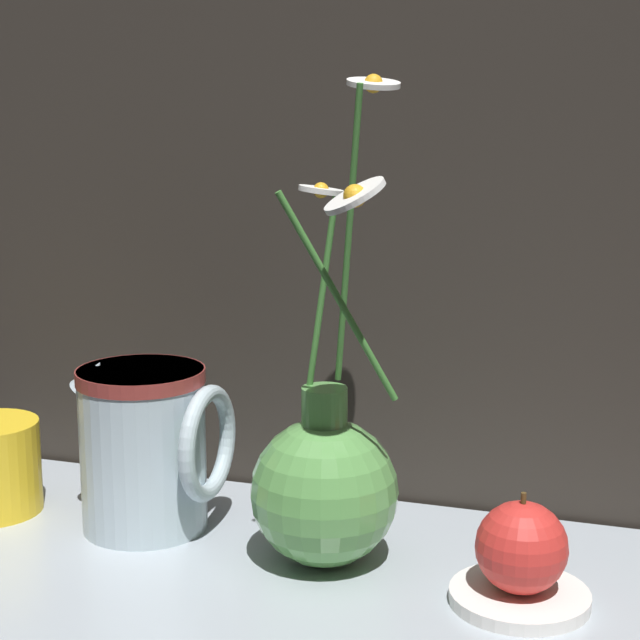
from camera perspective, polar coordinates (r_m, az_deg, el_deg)
The scene contains 6 objects.
ground_plane at distance 0.86m, azimuth 0.17°, elevation -14.33°, with size 6.00×6.00×0.00m, color black.
shelf at distance 0.86m, azimuth 0.17°, elevation -13.97°, with size 0.84×0.35×0.01m.
vase_with_flowers at distance 0.86m, azimuth 0.26°, elevation -8.67°, with size 0.13×0.16×0.38m.
ceramic_pitcher at distance 0.93m, azimuth -9.23°, elevation -6.45°, with size 0.13×0.11×0.15m.
saucer_plate at distance 0.83m, azimuth 10.59°, elevation -14.31°, with size 0.10×0.10×0.01m.
orange_fruit at distance 0.81m, azimuth 10.70°, elevation -11.83°, with size 0.07×0.07×0.08m.
Camera 1 is at (0.24, -0.73, 0.38)m, focal length 60.00 mm.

